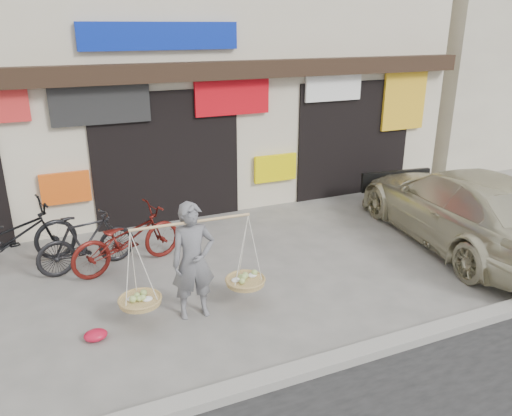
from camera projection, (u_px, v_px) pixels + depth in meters
name	position (u px, v px, depth m)	size (l,w,h in m)	color
ground	(230.00, 298.00, 7.56)	(70.00, 70.00, 0.00)	slate
kerb	(291.00, 374.00, 5.82)	(70.00, 0.25, 0.12)	gray
shophouse_block	(132.00, 45.00, 11.89)	(14.00, 6.32, 7.00)	beige
street_vendor	(193.00, 265.00, 6.86)	(2.07, 0.63, 1.69)	slate
bike_0	(10.00, 238.00, 8.27)	(0.75, 2.16, 1.13)	black
bike_1	(86.00, 242.00, 8.30)	(0.47, 1.65, 0.99)	black
bike_2	(127.00, 239.00, 8.37)	(0.69, 1.97, 1.03)	#54120E
suv	(462.00, 207.00, 9.27)	(2.65, 5.14, 1.43)	beige
red_bag	(96.00, 335.00, 6.53)	(0.31, 0.25, 0.14)	#B9112C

